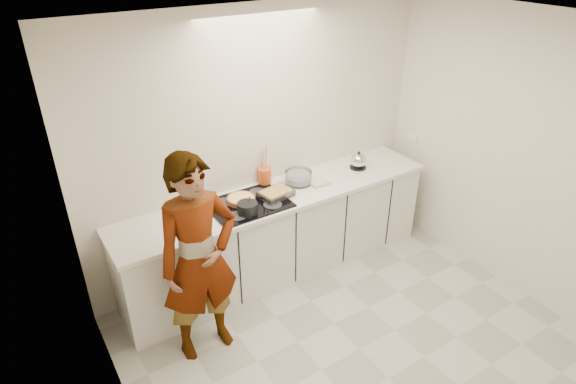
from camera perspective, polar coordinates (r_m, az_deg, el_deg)
floor at (r=4.33m, az=8.51°, el=-17.94°), size 3.60×3.20×0.00m
ceiling at (r=3.03m, az=12.21°, el=18.14°), size 3.60×3.20×0.00m
wall_back at (r=4.65m, az=-3.16°, el=5.62°), size 3.60×0.00×2.60m
wall_left at (r=2.82m, az=-19.24°, el=-13.60°), size 0.00×3.20×2.60m
wall_right at (r=4.81m, az=26.09°, el=3.34°), size 0.02×3.20×2.60m
base_cabinets at (r=4.83m, az=-0.98°, el=-5.14°), size 3.20×0.58×0.87m
countertop at (r=4.59m, az=-1.03°, el=-0.42°), size 3.24×0.64×0.04m
hob at (r=4.41m, az=-4.76°, el=-1.42°), size 0.72×0.54×0.01m
tart_dish at (r=4.43m, az=-5.59°, el=-0.85°), size 0.28×0.28×0.04m
saucepan at (r=4.24m, az=-4.83°, el=-1.88°), size 0.19×0.19×0.17m
baking_dish at (r=4.49m, az=-1.44°, el=-0.14°), size 0.33×0.27×0.06m
mixing_bowl at (r=4.75m, az=1.25°, el=1.71°), size 0.35×0.35×0.12m
tea_towel at (r=4.75m, az=3.73°, el=1.10°), size 0.20×0.15×0.03m
kettle at (r=5.09m, az=8.33°, el=3.64°), size 0.19×0.19×0.19m
utensil_crock at (r=4.72m, az=-2.79°, el=1.90°), size 0.15×0.15×0.17m
cook at (r=3.80m, az=-10.49°, el=-7.91°), size 0.66×0.44×1.77m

